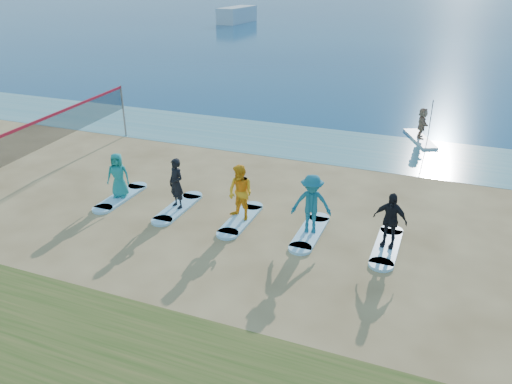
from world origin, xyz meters
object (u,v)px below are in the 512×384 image
at_px(paddleboarder, 422,123).
at_px(surfboard_4, 387,247).
at_px(surfboard_2, 241,220).
at_px(student_3, 311,204).
at_px(student_4, 390,220).
at_px(boat_offshore_a, 237,23).
at_px(surfboard_0, 121,197).
at_px(volleyball_net, 65,124).
at_px(surfboard_3, 310,232).
at_px(surfboard_1, 178,208).
at_px(paddleboard, 420,139).
at_px(student_0, 118,175).
at_px(student_1, 176,183).
at_px(student_2, 240,193).

height_order(paddleboarder, surfboard_4, paddleboarder).
distance_m(surfboard_2, surfboard_4, 4.72).
relative_size(student_3, surfboard_4, 0.86).
bearing_deg(student_4, boat_offshore_a, 127.45).
bearing_deg(student_3, student_4, -15.28).
distance_m(boat_offshore_a, surfboard_0, 62.77).
distance_m(volleyball_net, surfboard_3, 11.09).
bearing_deg(student_3, surfboard_1, 164.72).
height_order(paddleboard, student_0, student_0).
relative_size(surfboard_2, surfboard_4, 1.00).
distance_m(paddleboard, surfboard_0, 14.43).
bearing_deg(student_4, student_3, -170.15).
relative_size(boat_offshore_a, surfboard_1, 3.88).
height_order(volleyball_net, surfboard_1, volleyball_net).
xyz_separation_m(boat_offshore_a, student_4, (30.84, -59.01, 0.94)).
height_order(surfboard_0, surfboard_2, same).
relative_size(surfboard_1, student_1, 1.26).
height_order(student_1, surfboard_4, student_1).
bearing_deg(surfboard_1, volleyball_net, 163.89).
distance_m(volleyball_net, student_0, 4.22).
bearing_deg(surfboard_0, volleyball_net, 154.70).
bearing_deg(student_2, volleyball_net, -172.75).
xyz_separation_m(surfboard_1, student_1, (0.00, 0.00, 0.92)).
height_order(surfboard_0, surfboard_1, same).
xyz_separation_m(surfboard_1, student_3, (4.72, 0.00, 0.99)).
xyz_separation_m(surfboard_1, surfboard_3, (4.72, 0.00, 0.00)).
bearing_deg(surfboard_0, student_0, 0.00).
height_order(student_0, surfboard_3, student_0).
bearing_deg(student_2, surfboard_1, -161.00).
bearing_deg(boat_offshore_a, paddleboarder, -55.80).
distance_m(surfboard_3, student_4, 2.52).
height_order(surfboard_1, student_4, student_4).
bearing_deg(student_2, student_0, -161.00).
relative_size(student_0, surfboard_2, 0.74).
relative_size(volleyball_net, student_1, 5.19).
height_order(paddleboard, surfboard_1, paddleboard).
height_order(boat_offshore_a, surfboard_2, boat_offshore_a).
bearing_deg(surfboard_2, surfboard_0, 180.00).
distance_m(boat_offshore_a, surfboard_2, 64.53).
distance_m(surfboard_2, student_3, 2.56).
bearing_deg(student_0, surfboard_0, 0.00).
bearing_deg(surfboard_4, student_1, 180.00).
distance_m(boat_offshore_a, student_0, 62.77).
bearing_deg(surfboard_2, volleyball_net, 168.25).
bearing_deg(student_0, surfboard_3, -18.93).
bearing_deg(boat_offshore_a, student_0, -68.53).
height_order(paddleboard, surfboard_4, paddleboard).
relative_size(student_0, student_1, 0.93).
bearing_deg(student_0, paddleboarder, 30.36).
height_order(student_1, student_4, student_1).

